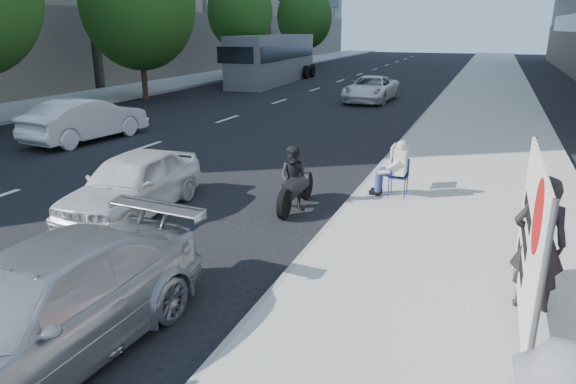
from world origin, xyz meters
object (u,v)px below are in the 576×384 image
at_px(pedestrian_woman, 539,244).
at_px(motorcycle, 295,181).
at_px(parked_sedan, 37,311).
at_px(white_sedan_near, 133,183).
at_px(white_sedan_mid, 86,119).
at_px(protest_banner, 530,236).
at_px(seated_protester, 395,165).
at_px(bus, 274,59).
at_px(white_sedan_far, 371,89).

bearing_deg(pedestrian_woman, motorcycle, -32.00).
bearing_deg(parked_sedan, motorcycle, 85.95).
xyz_separation_m(white_sedan_near, motorcycle, (3.13, 1.49, -0.03)).
xyz_separation_m(white_sedan_near, white_sedan_mid, (-6.26, 5.57, 0.08)).
bearing_deg(white_sedan_mid, white_sedan_near, 145.07).
relative_size(white_sedan_near, motorcycle, 1.91).
xyz_separation_m(protest_banner, parked_sedan, (-5.28, -2.66, -0.72)).
bearing_deg(white_sedan_mid, seated_protester, 172.98).
bearing_deg(pedestrian_woman, parked_sedan, 31.39).
relative_size(pedestrian_woman, white_sedan_mid, 0.41).
relative_size(motorcycle, bus, 0.17).
xyz_separation_m(motorcycle, bus, (-11.06, 24.93, 1.00)).
bearing_deg(white_sedan_far, seated_protester, -73.12).
bearing_deg(motorcycle, bus, 111.59).
bearing_deg(white_sedan_far, bus, 142.62).
bearing_deg(protest_banner, parked_sedan, -153.28).
bearing_deg(white_sedan_far, motorcycle, -80.17).
relative_size(parked_sedan, motorcycle, 2.31).
distance_m(white_sedan_mid, motorcycle, 10.24).
bearing_deg(bus, parked_sedan, -75.21).
relative_size(pedestrian_woman, motorcycle, 0.92).
xyz_separation_m(parked_sedan, motorcycle, (0.87, 6.18, -0.05)).
distance_m(seated_protester, bus, 26.96).
bearing_deg(motorcycle, seated_protester, 32.10).
distance_m(protest_banner, white_sedan_mid, 15.77).
distance_m(seated_protester, motorcycle, 2.33).
relative_size(parked_sedan, white_sedan_near, 1.21).
bearing_deg(bus, white_sedan_mid, -88.77).
xyz_separation_m(white_sedan_mid, motorcycle, (9.39, -4.08, -0.11)).
relative_size(parked_sedan, white_sedan_far, 0.98).
distance_m(white_sedan_near, motorcycle, 3.47).
relative_size(pedestrian_woman, bus, 0.15).
height_order(seated_protester, parked_sedan, seated_protester).
bearing_deg(seated_protester, parked_sedan, -110.41).
relative_size(white_sedan_mid, motorcycle, 2.22).
xyz_separation_m(seated_protester, protest_banner, (2.49, -4.84, 0.53)).
height_order(protest_banner, parked_sedan, protest_banner).
xyz_separation_m(white_sedan_mid, bus, (-1.67, 20.85, 0.89)).
bearing_deg(white_sedan_mid, parked_sedan, 136.43).
xyz_separation_m(pedestrian_woman, white_sedan_mid, (-13.97, 7.02, -0.34)).
xyz_separation_m(seated_protester, white_sedan_far, (-4.20, 16.31, -0.20)).
distance_m(seated_protester, white_sedan_far, 16.84).
bearing_deg(parked_sedan, white_sedan_mid, 133.70).
distance_m(protest_banner, motorcycle, 5.69).
bearing_deg(seated_protester, protest_banner, -62.74).
distance_m(protest_banner, parked_sedan, 5.95).
bearing_deg(white_sedan_far, white_sedan_mid, -115.25).
height_order(seated_protester, white_sedan_near, seated_protester).
bearing_deg(white_sedan_near, parked_sedan, -68.43).
xyz_separation_m(seated_protester, parked_sedan, (-2.79, -7.49, -0.19)).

